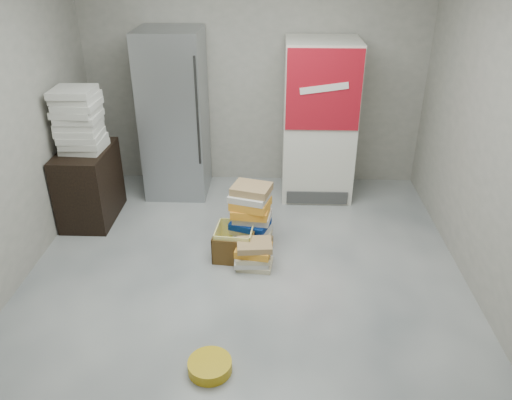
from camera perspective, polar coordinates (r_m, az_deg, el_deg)
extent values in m
plane|color=#B3B3AE|center=(4.33, -1.58, -11.64)|extent=(5.00, 5.00, 0.00)
cube|color=#A39D92|center=(5.99, -0.19, 14.78)|extent=(4.00, 0.04, 2.80)
cube|color=#ADB0B5|center=(5.87, -9.28, 9.57)|extent=(0.70, 0.70, 1.90)
cylinder|color=#333333|center=(5.43, -6.73, 9.91)|extent=(0.02, 0.02, 1.19)
cube|color=silver|center=(5.79, 7.19, 8.95)|extent=(0.80, 0.70, 1.80)
cube|color=#AC111F|center=(5.32, 7.76, 12.29)|extent=(0.78, 0.02, 0.85)
cube|color=white|center=(5.30, 7.80, 12.52)|extent=(0.50, 0.01, 0.14)
cube|color=#3F3F3F|center=(5.77, 6.98, 0.26)|extent=(0.70, 0.02, 0.15)
cube|color=black|center=(5.64, -18.51, 1.67)|extent=(0.50, 0.80, 0.80)
cube|color=silver|center=(5.48, -19.00, 5.78)|extent=(0.42, 0.42, 0.06)
cube|color=silver|center=(5.44, -19.09, 6.34)|extent=(0.41, 0.41, 0.06)
cube|color=silver|center=(5.42, -19.33, 6.97)|extent=(0.42, 0.42, 0.06)
cube|color=silver|center=(5.41, -19.55, 7.62)|extent=(0.41, 0.41, 0.06)
cube|color=silver|center=(5.40, -19.61, 8.32)|extent=(0.40, 0.40, 0.06)
cube|color=silver|center=(5.37, -19.58, 8.95)|extent=(0.41, 0.41, 0.06)
cube|color=silver|center=(5.35, -19.87, 9.56)|extent=(0.42, 0.42, 0.06)
cube|color=silver|center=(5.32, -19.76, 10.23)|extent=(0.41, 0.41, 0.06)
cube|color=silver|center=(5.33, -19.94, 10.95)|extent=(0.42, 0.42, 0.06)
cube|color=silver|center=(5.29, -20.23, 11.54)|extent=(0.41, 0.41, 0.06)
cube|color=#A07E52|center=(5.03, -0.45, -4.83)|extent=(0.43, 0.38, 0.08)
cube|color=beige|center=(5.01, -0.36, -4.01)|extent=(0.40, 0.34, 0.07)
cube|color=silver|center=(4.98, -0.58, -3.24)|extent=(0.43, 0.39, 0.08)
cube|color=navy|center=(4.91, -0.68, -2.74)|extent=(0.43, 0.38, 0.06)
cube|color=silver|center=(4.90, -0.42, -1.88)|extent=(0.39, 0.32, 0.07)
cube|color=orange|center=(4.84, -0.62, -1.25)|extent=(0.39, 0.32, 0.08)
cube|color=orange|center=(4.80, -0.64, -0.39)|extent=(0.42, 0.36, 0.08)
cube|color=silver|center=(4.77, -0.77, 0.39)|extent=(0.42, 0.37, 0.06)
cube|color=#A07E52|center=(4.76, -0.52, 1.27)|extent=(0.42, 0.37, 0.07)
cube|color=beige|center=(4.74, -0.12, -7.34)|extent=(0.34, 0.28, 0.05)
cube|color=silver|center=(4.71, -0.52, -6.87)|extent=(0.33, 0.26, 0.05)
cube|color=beige|center=(4.68, -0.29, -6.40)|extent=(0.33, 0.26, 0.04)
cube|color=orange|center=(4.65, -0.28, -5.75)|extent=(0.35, 0.30, 0.07)
cube|color=#A07E52|center=(4.60, -0.19, -5.18)|extent=(0.34, 0.28, 0.06)
cube|color=yellow|center=(4.91, -2.41, -6.24)|extent=(0.39, 0.39, 0.01)
cube|color=brown|center=(4.99, -2.08, -3.82)|extent=(0.38, 0.05, 0.27)
cube|color=brown|center=(4.68, -2.83, -6.17)|extent=(0.38, 0.05, 0.27)
cube|color=brown|center=(4.87, -4.59, -4.79)|extent=(0.05, 0.38, 0.27)
cube|color=brown|center=(4.81, -0.26, -5.12)|extent=(0.05, 0.38, 0.27)
cube|color=yellow|center=(4.97, -2.11, -3.74)|extent=(0.35, 0.04, 0.31)
cube|color=yellow|center=(4.69, -2.80, -5.87)|extent=(0.35, 0.04, 0.31)
cube|color=yellow|center=(4.85, -4.41, -4.62)|extent=(0.04, 0.35, 0.31)
cube|color=yellow|center=(4.80, -0.46, -4.92)|extent=(0.04, 0.35, 0.31)
cylinder|color=gold|center=(3.76, -5.30, -18.37)|extent=(0.39, 0.39, 0.08)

